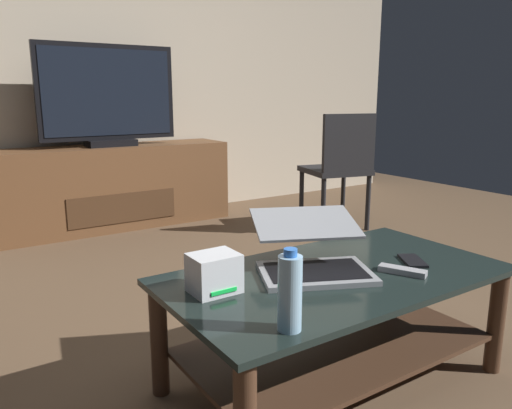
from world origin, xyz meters
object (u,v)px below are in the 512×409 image
(coffee_table, at_px, (335,307))
(router_box, at_px, (214,273))
(water_bottle_near, at_px, (290,292))
(dining_chair, at_px, (340,164))
(media_cabinet, at_px, (113,187))
(cell_phone, at_px, (413,261))
(television, at_px, (108,98))
(laptop, at_px, (311,252))
(tv_remote, at_px, (402,271))

(coffee_table, bearing_deg, router_box, 168.99)
(router_box, distance_m, water_bottle_near, 0.34)
(dining_chair, bearing_deg, water_bottle_near, -135.71)
(media_cabinet, relative_size, cell_phone, 12.95)
(television, bearing_deg, laptop, -91.97)
(television, height_order, router_box, television)
(coffee_table, height_order, router_box, router_box)
(tv_remote, bearing_deg, coffee_table, 118.71)
(cell_phone, xyz_separation_m, tv_remote, (-0.13, -0.06, 0.01))
(dining_chair, distance_m, laptop, 2.11)
(media_cabinet, bearing_deg, coffee_table, -90.74)
(dining_chair, bearing_deg, router_box, -142.11)
(cell_phone, bearing_deg, water_bottle_near, -134.72)
(cell_phone, distance_m, tv_remote, 0.14)
(laptop, xyz_separation_m, tv_remote, (0.24, -0.21, -0.05))
(media_cabinet, bearing_deg, television, -90.00)
(coffee_table, xyz_separation_m, cell_phone, (0.31, -0.07, 0.13))
(coffee_table, height_order, television, television)
(media_cabinet, distance_m, water_bottle_near, 2.87)
(water_bottle_near, height_order, cell_phone, water_bottle_near)
(coffee_table, bearing_deg, media_cabinet, 89.26)
(media_cabinet, height_order, television, television)
(coffee_table, bearing_deg, water_bottle_near, -147.70)
(water_bottle_near, height_order, tv_remote, water_bottle_near)
(dining_chair, xyz_separation_m, water_bottle_near, (-1.85, -1.80, 0.02))
(television, xyz_separation_m, laptop, (-0.09, -2.48, -0.52))
(television, distance_m, dining_chair, 1.81)
(laptop, distance_m, water_bottle_near, 0.47)
(coffee_table, distance_m, media_cabinet, 2.58)
(television, xyz_separation_m, dining_chair, (1.42, -1.01, -0.49))
(cell_phone, height_order, tv_remote, tv_remote)
(media_cabinet, bearing_deg, laptop, -91.95)
(dining_chair, relative_size, laptop, 1.66)
(media_cabinet, distance_m, laptop, 2.51)
(media_cabinet, xyz_separation_m, water_bottle_near, (-0.43, -2.83, 0.20))
(coffee_table, xyz_separation_m, water_bottle_near, (-0.39, -0.25, 0.23))
(water_bottle_near, bearing_deg, router_box, 96.87)
(media_cabinet, xyz_separation_m, tv_remote, (0.15, -2.71, 0.11))
(laptop, height_order, tv_remote, laptop)
(media_cabinet, relative_size, laptop, 3.40)
(coffee_table, height_order, water_bottle_near, water_bottle_near)
(water_bottle_near, bearing_deg, dining_chair, 44.29)
(water_bottle_near, relative_size, tv_remote, 1.39)
(laptop, bearing_deg, router_box, 178.83)
(water_bottle_near, bearing_deg, laptop, 43.63)
(coffee_table, relative_size, dining_chair, 1.35)
(coffee_table, distance_m, dining_chair, 2.14)
(coffee_table, relative_size, router_box, 8.13)
(laptop, xyz_separation_m, water_bottle_near, (-0.34, -0.33, 0.04))
(tv_remote, bearing_deg, media_cabinet, 67.15)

